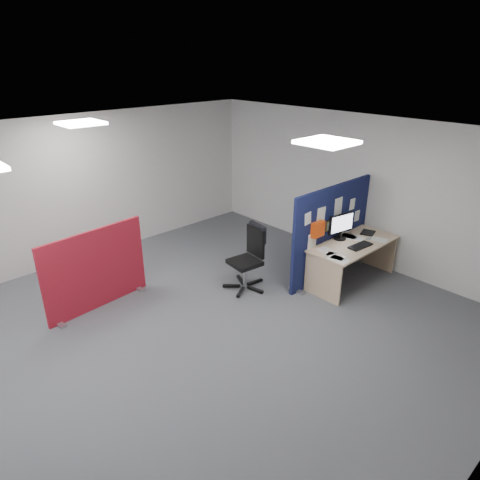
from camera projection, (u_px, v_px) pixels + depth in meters
floor at (156, 356)px, 5.61m from camera, size 9.00×9.00×0.00m
ceiling at (137, 150)px, 4.54m from camera, size 9.00×7.00×0.02m
wall_back at (40, 198)px, 7.42m from camera, size 9.00×0.02×2.70m
wall_front at (441, 445)px, 2.73m from camera, size 9.00×0.02×2.70m
wall_right at (359, 189)px, 7.89m from camera, size 0.02×7.00×2.70m
ceiling_lights at (133, 141)px, 5.20m from camera, size 4.10×4.10×0.04m
navy_divider at (331, 232)px, 7.32m from camera, size 2.02×0.30×1.66m
main_desk at (351, 251)px, 7.27m from camera, size 1.70×0.75×0.73m
monitor_main at (341, 225)px, 7.23m from camera, size 0.52×0.22×0.45m
keyboard at (360, 246)px, 7.03m from camera, size 0.46×0.22×0.02m
mouse at (369, 239)px, 7.30m from camera, size 0.11×0.08×0.03m
paper_tray at (368, 233)px, 7.56m from camera, size 0.33×0.30×0.01m
red_divider at (96, 270)px, 6.49m from camera, size 1.69×0.30×1.27m
office_chair at (250, 253)px, 7.06m from camera, size 0.71×0.72×1.08m
desk_papers at (347, 244)px, 7.11m from camera, size 1.39×0.86×0.00m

